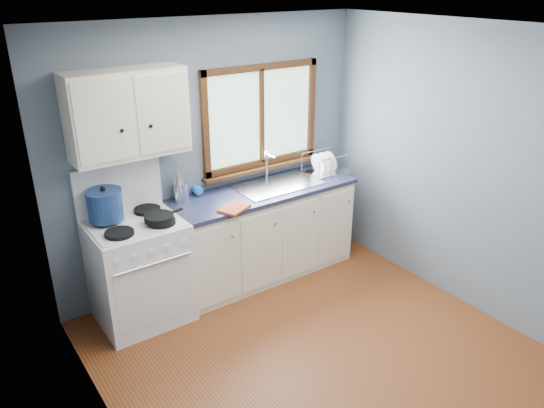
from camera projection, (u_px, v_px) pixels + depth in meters
floor at (332, 366)px, 4.16m from camera, size 3.20×3.60×0.02m
ceiling at (352, 31)px, 3.16m from camera, size 3.20×3.60×0.02m
wall_back at (213, 155)px, 5.02m from camera, size 3.20×0.02×2.50m
wall_left at (113, 296)px, 2.81m from camera, size 0.02×3.60×2.50m
wall_right at (483, 175)px, 4.51m from camera, size 0.02×3.60×2.50m
gas_range at (139, 268)px, 4.57m from camera, size 0.76×0.69×1.36m
base_cabinets at (263, 236)px, 5.30m from camera, size 1.85×0.60×0.88m
countertop at (263, 191)px, 5.11m from camera, size 1.89×0.64×0.04m
sink at (278, 191)px, 5.22m from camera, size 0.84×0.46×0.44m
window at (262, 124)px, 5.18m from camera, size 1.36×0.10×1.03m
upper_cabinets at (127, 114)px, 4.21m from camera, size 0.95×0.35×0.70m
skillet at (159, 218)px, 4.35m from camera, size 0.39×0.29×0.05m
stockpot at (105, 205)px, 4.33m from camera, size 0.35×0.35×0.29m
utensil_crock at (182, 191)px, 4.82m from camera, size 0.17×0.17×0.42m
thermos at (178, 188)px, 4.75m from camera, size 0.07×0.07×0.28m
soap_bottle at (199, 185)px, 4.89m from camera, size 0.09×0.09×0.23m
dish_towel at (234, 208)px, 4.66m from camera, size 0.32×0.28×0.02m
dish_rack at (325, 167)px, 5.52m from camera, size 0.42×0.33×0.22m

